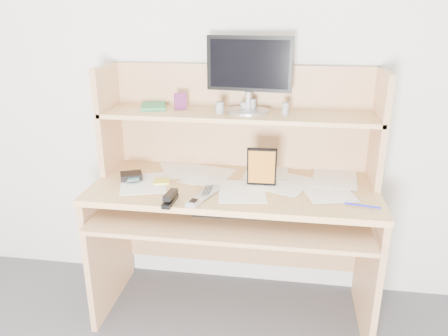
# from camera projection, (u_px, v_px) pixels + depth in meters

# --- Properties ---
(back_wall) EXTENTS (3.60, 0.04, 2.50)m
(back_wall) POSITION_uv_depth(u_px,v_px,m) (242.00, 74.00, 2.28)
(back_wall) COLOR silver
(back_wall) RESTS_ON floor
(desk) EXTENTS (1.40, 0.70, 1.30)m
(desk) POSITION_uv_depth(u_px,v_px,m) (236.00, 189.00, 2.25)
(desk) COLOR tan
(desk) RESTS_ON floor
(paper_clutter) EXTENTS (1.32, 0.54, 0.01)m
(paper_clutter) POSITION_uv_depth(u_px,v_px,m) (234.00, 184.00, 2.16)
(paper_clutter) COLOR white
(paper_clutter) RESTS_ON desk
(keyboard) EXTENTS (0.50, 0.20, 0.03)m
(keyboard) POSITION_uv_depth(u_px,v_px,m) (245.00, 208.00, 2.10)
(keyboard) COLOR black
(keyboard) RESTS_ON desk
(tv_remote) EXTENTS (0.10, 0.17, 0.02)m
(tv_remote) POSITION_uv_depth(u_px,v_px,m) (207.00, 193.00, 2.03)
(tv_remote) COLOR gray
(tv_remote) RESTS_ON paper_clutter
(flip_phone) EXTENTS (0.06, 0.10, 0.02)m
(flip_phone) POSITION_uv_depth(u_px,v_px,m) (194.00, 201.00, 1.93)
(flip_phone) COLOR silver
(flip_phone) RESTS_ON paper_clutter
(stapler) EXTENTS (0.04, 0.14, 0.04)m
(stapler) POSITION_uv_depth(u_px,v_px,m) (170.00, 198.00, 1.94)
(stapler) COLOR black
(stapler) RESTS_ON paper_clutter
(wallet) EXTENTS (0.13, 0.12, 0.03)m
(wallet) POSITION_uv_depth(u_px,v_px,m) (131.00, 176.00, 2.22)
(wallet) COLOR black
(wallet) RESTS_ON paper_clutter
(sticky_note_pad) EXTENTS (0.09, 0.09, 0.01)m
(sticky_note_pad) POSITION_uv_depth(u_px,v_px,m) (162.00, 181.00, 2.19)
(sticky_note_pad) COLOR #D1DD3A
(sticky_note_pad) RESTS_ON desk
(digital_camera) EXTENTS (0.09, 0.06, 0.05)m
(digital_camera) POSITION_uv_depth(u_px,v_px,m) (265.00, 178.00, 2.16)
(digital_camera) COLOR silver
(digital_camera) RESTS_ON paper_clutter
(game_case) EXTENTS (0.14, 0.02, 0.20)m
(game_case) POSITION_uv_depth(u_px,v_px,m) (262.00, 167.00, 2.09)
(game_case) COLOR black
(game_case) RESTS_ON paper_clutter
(blue_pen) EXTENTS (0.15, 0.04, 0.01)m
(blue_pen) POSITION_uv_depth(u_px,v_px,m) (363.00, 206.00, 1.91)
(blue_pen) COLOR #161AAB
(blue_pen) RESTS_ON paper_clutter
(card_box) EXTENTS (0.06, 0.05, 0.09)m
(card_box) POSITION_uv_depth(u_px,v_px,m) (180.00, 101.00, 2.23)
(card_box) COLOR #A6161F
(card_box) RESTS_ON desk
(shelf_book) EXTENTS (0.17, 0.20, 0.02)m
(shelf_book) POSITION_uv_depth(u_px,v_px,m) (154.00, 106.00, 2.28)
(shelf_book) COLOR #2D7239
(shelf_book) RESTS_ON desk
(chip_stack_a) EXTENTS (0.04, 0.04, 0.06)m
(chip_stack_a) POSITION_uv_depth(u_px,v_px,m) (220.00, 108.00, 2.14)
(chip_stack_a) COLOR black
(chip_stack_a) RESTS_ON desk
(chip_stack_b) EXTENTS (0.05, 0.05, 0.06)m
(chip_stack_b) POSITION_uv_depth(u_px,v_px,m) (252.00, 105.00, 2.20)
(chip_stack_b) COLOR white
(chip_stack_b) RESTS_ON desk
(chip_stack_c) EXTENTS (0.05, 0.05, 0.05)m
(chip_stack_c) POSITION_uv_depth(u_px,v_px,m) (244.00, 107.00, 2.20)
(chip_stack_c) COLOR black
(chip_stack_c) RESTS_ON desk
(chip_stack_d) EXTENTS (0.05, 0.05, 0.06)m
(chip_stack_d) POSITION_uv_depth(u_px,v_px,m) (285.00, 109.00, 2.12)
(chip_stack_d) COLOR white
(chip_stack_d) RESTS_ON desk
(monitor) EXTENTS (0.43, 0.21, 0.37)m
(monitor) POSITION_uv_depth(u_px,v_px,m) (249.00, 72.00, 2.14)
(monitor) COLOR #B4B5BA
(monitor) RESTS_ON desk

